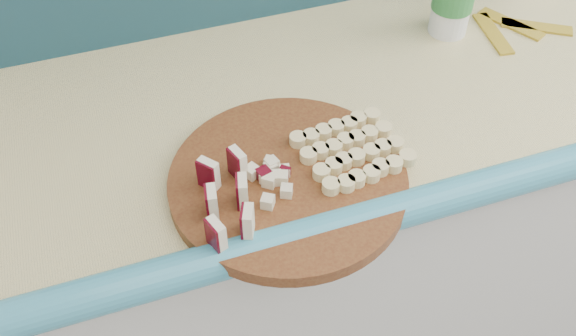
# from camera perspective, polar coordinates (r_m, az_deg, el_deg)

# --- Properties ---
(kitchen_counter) EXTENTS (2.20, 0.63, 0.91)m
(kitchen_counter) POSITION_cam_1_polar(r_m,az_deg,el_deg) (1.72, 17.77, -1.90)
(kitchen_counter) COLOR silver
(kitchen_counter) RESTS_ON ground
(cutting_board) EXTENTS (0.43, 0.43, 0.02)m
(cutting_board) POSITION_cam_1_polar(r_m,az_deg,el_deg) (1.03, 0.00, -1.22)
(cutting_board) COLOR #4C2010
(cutting_board) RESTS_ON kitchen_counter
(apple_wedges) EXTENTS (0.09, 0.16, 0.05)m
(apple_wedges) POSITION_cam_1_polar(r_m,az_deg,el_deg) (0.96, -5.44, -2.62)
(apple_wedges) COLOR #F0E4C0
(apple_wedges) RESTS_ON cutting_board
(apple_chunks) EXTENTS (0.06, 0.06, 0.02)m
(apple_chunks) POSITION_cam_1_polar(r_m,az_deg,el_deg) (1.01, -1.26, -0.84)
(apple_chunks) COLOR #FCF3CA
(apple_chunks) RESTS_ON cutting_board
(banana_slices) EXTENTS (0.18, 0.16, 0.02)m
(banana_slices) POSITION_cam_1_polar(r_m,az_deg,el_deg) (1.05, 5.72, 1.62)
(banana_slices) COLOR beige
(banana_slices) RESTS_ON cutting_board
(canister) EXTENTS (0.08, 0.08, 0.13)m
(canister) POSITION_cam_1_polar(r_m,az_deg,el_deg) (1.36, 14.44, 14.16)
(canister) COLOR white
(canister) RESTS_ON kitchen_counter
(banana_peel) EXTENTS (0.19, 0.16, 0.01)m
(banana_peel) POSITION_cam_1_polar(r_m,az_deg,el_deg) (1.44, 19.41, 11.65)
(banana_peel) COLOR gold
(banana_peel) RESTS_ON kitchen_counter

